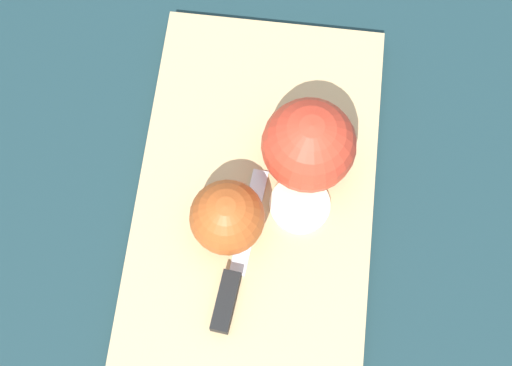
% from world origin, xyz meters
% --- Properties ---
extents(ground_plane, '(4.00, 4.00, 0.00)m').
position_xyz_m(ground_plane, '(0.00, 0.00, 0.00)').
color(ground_plane, '#193338').
extents(cutting_board, '(0.40, 0.26, 0.02)m').
position_xyz_m(cutting_board, '(0.00, 0.00, 0.01)').
color(cutting_board, tan).
rests_on(cutting_board, ground_plane).
extents(apple_half_left, '(0.09, 0.09, 0.09)m').
position_xyz_m(apple_half_left, '(-0.04, 0.04, 0.06)').
color(apple_half_left, red).
rests_on(apple_half_left, cutting_board).
extents(apple_half_right, '(0.07, 0.07, 0.07)m').
position_xyz_m(apple_half_right, '(0.04, -0.02, 0.06)').
color(apple_half_right, '#AD4C1E').
rests_on(apple_half_right, cutting_board).
extents(knife, '(0.16, 0.02, 0.02)m').
position_xyz_m(knife, '(0.09, -0.00, 0.03)').
color(knife, silver).
rests_on(knife, cutting_board).
extents(apple_slice, '(0.06, 0.06, 0.00)m').
position_xyz_m(apple_slice, '(0.01, 0.04, 0.02)').
color(apple_slice, beige).
rests_on(apple_slice, cutting_board).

